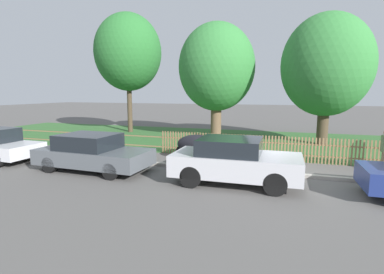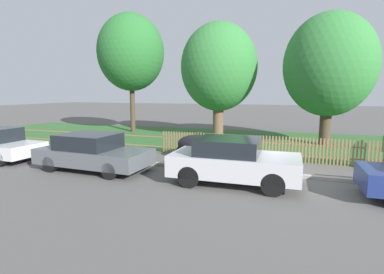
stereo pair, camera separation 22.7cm
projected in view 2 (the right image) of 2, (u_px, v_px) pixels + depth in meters
ground_plane at (273, 176)px, 10.43m from camera, size 120.00×120.00×0.00m
kerb_stone at (273, 174)px, 10.52m from camera, size 43.25×0.20×0.12m
grass_strip at (282, 143)px, 17.28m from camera, size 43.25×9.80×0.01m
park_fence at (277, 149)px, 12.64m from camera, size 43.25×0.05×1.07m
parked_car_black_saloon at (93, 152)px, 11.21m from camera, size 4.30×2.01×1.36m
parked_car_navy_estate at (233, 161)px, 9.50m from camera, size 4.05×1.94×1.46m
covered_motorcycle at (199, 145)px, 12.59m from camera, size 2.08×0.96×1.13m
tree_nearest_kerb at (131, 53)px, 21.27m from camera, size 4.71×4.71×8.40m
tree_behind_motorcycle at (219, 68)px, 18.82m from camera, size 4.79×4.79×7.22m
tree_mid_park at (329, 65)px, 15.98m from camera, size 4.78×4.78×7.09m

